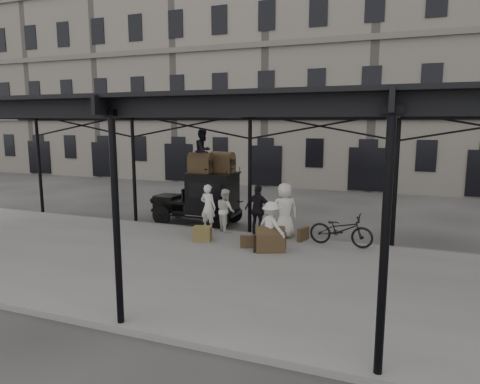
% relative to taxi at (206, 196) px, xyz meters
% --- Properties ---
extents(ground, '(120.00, 120.00, 0.00)m').
position_rel_taxi_xyz_m(ground, '(2.29, -3.03, -1.20)').
color(ground, '#383533').
rests_on(ground, ground).
extents(platform, '(28.00, 8.00, 0.15)m').
position_rel_taxi_xyz_m(platform, '(2.29, -5.03, -1.13)').
color(platform, slate).
rests_on(platform, ground).
extents(canopy, '(22.50, 9.00, 4.74)m').
position_rel_taxi_xyz_m(canopy, '(2.29, -4.75, 3.39)').
color(canopy, black).
rests_on(canopy, ground).
extents(building_frontage, '(64.00, 8.00, 14.00)m').
position_rel_taxi_xyz_m(building_frontage, '(2.29, 14.97, 5.80)').
color(building_frontage, slate).
rests_on(building_frontage, ground).
extents(taxi, '(3.65, 1.55, 2.18)m').
position_rel_taxi_xyz_m(taxi, '(0.00, 0.00, 0.00)').
color(taxi, black).
rests_on(taxi, ground).
extents(porter_left, '(0.69, 0.50, 1.74)m').
position_rel_taxi_xyz_m(porter_left, '(0.72, -1.31, -0.18)').
color(porter_left, silver).
rests_on(porter_left, platform).
extents(porter_midleft, '(0.98, 0.97, 1.60)m').
position_rel_taxi_xyz_m(porter_midleft, '(1.41, -1.23, -0.25)').
color(porter_midleft, silver).
rests_on(porter_midleft, platform).
extents(porter_centre, '(1.13, 1.04, 1.95)m').
position_rel_taxi_xyz_m(porter_centre, '(3.69, -1.33, -0.08)').
color(porter_centre, silver).
rests_on(porter_centre, platform).
extents(porter_official, '(1.11, 0.59, 1.82)m').
position_rel_taxi_xyz_m(porter_official, '(2.70, -1.27, -0.15)').
color(porter_official, black).
rests_on(porter_official, platform).
extents(porter_right, '(1.17, 0.95, 1.58)m').
position_rel_taxi_xyz_m(porter_right, '(3.71, -3.00, -0.27)').
color(porter_right, silver).
rests_on(porter_right, platform).
extents(bicycle, '(2.12, 0.87, 1.09)m').
position_rel_taxi_xyz_m(bicycle, '(5.70, -1.66, -0.51)').
color(bicycle, black).
rests_on(bicycle, platform).
extents(porter_roof, '(0.78, 0.93, 1.73)m').
position_rel_taxi_xyz_m(porter_roof, '(-0.03, -0.10, 1.84)').
color(porter_roof, black).
rests_on(porter_roof, taxi).
extents(steamer_trunk_roof_near, '(0.93, 0.58, 0.68)m').
position_rel_taxi_xyz_m(steamer_trunk_roof_near, '(-0.08, -0.25, 1.32)').
color(steamer_trunk_roof_near, '#4F3A24').
rests_on(steamer_trunk_roof_near, taxi).
extents(steamer_trunk_roof_far, '(1.00, 0.66, 0.70)m').
position_rel_taxi_xyz_m(steamer_trunk_roof_far, '(0.67, 0.20, 1.32)').
color(steamer_trunk_roof_far, '#4F3A24').
rests_on(steamer_trunk_roof_far, taxi).
extents(steamer_trunk_platform, '(1.05, 0.87, 0.67)m').
position_rel_taxi_xyz_m(steamer_trunk_platform, '(3.70, -3.06, -0.72)').
color(steamer_trunk_platform, '#4F3A24').
rests_on(steamer_trunk_platform, platform).
extents(wicker_hamper, '(0.69, 0.58, 0.50)m').
position_rel_taxi_xyz_m(wicker_hamper, '(1.18, -2.76, -0.80)').
color(wicker_hamper, olive).
rests_on(wicker_hamper, platform).
extents(suitcase_upright, '(0.31, 0.62, 0.45)m').
position_rel_taxi_xyz_m(suitcase_upright, '(4.41, -1.47, -0.83)').
color(suitcase_upright, '#4F3A24').
rests_on(suitcase_upright, platform).
extents(suitcase_flat, '(0.61, 0.37, 0.40)m').
position_rel_taxi_xyz_m(suitcase_flat, '(2.97, -2.95, -0.85)').
color(suitcase_flat, '#4F3A24').
rests_on(suitcase_flat, platform).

